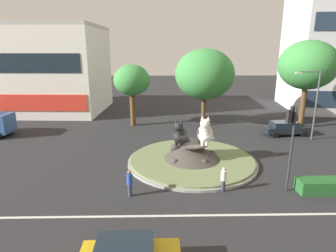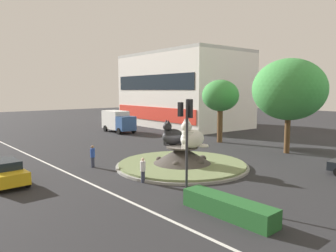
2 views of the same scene
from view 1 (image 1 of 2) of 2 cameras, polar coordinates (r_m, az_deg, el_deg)
name	(u,v)px [view 1 (image 1 of 2)]	position (r m, az deg, el deg)	size (l,w,h in m)	color
ground_plane	(192,162)	(23.58, 4.88, -7.26)	(160.00, 160.00, 0.00)	#28282B
lane_centreline	(206,215)	(16.71, 7.76, -17.49)	(112.00, 0.20, 0.01)	silver
roundabout_island	(192,156)	(23.38, 4.90, -6.01)	(10.57, 10.57, 1.66)	gray
cat_statue_black	(180,135)	(22.50, 2.42, -1.74)	(1.85, 2.19, 2.10)	black
cat_statue_white	(205,133)	(22.88, 7.54, -1.36)	(1.73, 2.30, 2.33)	silver
traffic_light_mast	(291,131)	(19.17, 23.73, -0.88)	(0.71, 0.62, 5.64)	#2D2D33
shophouse_block	(29,69)	(47.10, -26.41, 10.26)	(22.13, 13.94, 12.38)	silver
broadleaf_tree_behind_island	(308,65)	(35.96, 26.49, 10.94)	(6.44, 6.44, 10.04)	brown
second_tree_near_tower	(132,81)	(33.82, -7.34, 9.06)	(4.29, 4.29, 7.34)	brown
third_tree_left	(205,74)	(33.81, 7.44, 10.34)	(6.95, 6.95, 9.15)	brown
streetlight_arm	(314,100)	(31.60, 27.43, 4.69)	(2.55, 0.30, 7.02)	#4C4C51
pedestrian_blue_shirt	(130,182)	(18.16, -7.77, -11.27)	(0.36, 0.36, 1.77)	#33384C
pedestrian_white_shirt	(223,179)	(18.94, 11.18, -10.46)	(0.36, 0.36, 1.67)	#33384C
sedan_on_far_lane	(285,128)	(32.98, 22.67, -0.36)	(4.93, 2.35, 1.51)	black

